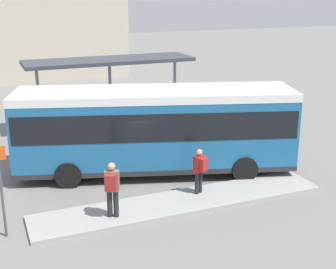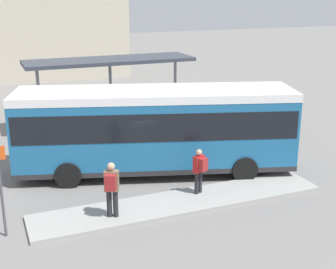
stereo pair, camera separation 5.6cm
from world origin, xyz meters
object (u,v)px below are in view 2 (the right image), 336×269
bicycle_black (270,123)px  platform_sign (1,188)px  bicycle_red (278,127)px  potted_planter_near_shelter (138,124)px  city_bus (156,125)px  bicycle_yellow (266,118)px  pedestrian_waiting (200,168)px  pedestrian_companion (112,187)px

bicycle_black → platform_sign: (-13.54, -6.36, 1.20)m
bicycle_red → platform_sign: (-13.53, -5.60, 1.19)m
potted_planter_near_shelter → bicycle_red: bearing=-17.5°
potted_planter_near_shelter → platform_sign: (-6.77, -7.73, 0.88)m
city_bus → bicycle_red: (7.59, 2.51, -1.58)m
bicycle_yellow → bicycle_black: bearing=-22.9°
pedestrian_waiting → platform_sign: 6.55m
pedestrian_waiting → platform_sign: (-6.52, -0.34, 0.51)m
platform_sign → pedestrian_companion: bearing=-4.7°
bicycle_black → potted_planter_near_shelter: size_ratio=1.28×
bicycle_yellow → potted_planter_near_shelter: size_ratio=1.39×
pedestrian_companion → platform_sign: 3.23m
pedestrian_companion → potted_planter_near_shelter: 8.76m
city_bus → bicycle_yellow: 8.99m
pedestrian_waiting → bicycle_yellow: (7.30, 6.79, -0.67)m
city_bus → potted_planter_near_shelter: 4.88m
bicycle_yellow → potted_planter_near_shelter: potted_planter_near_shelter is taller
city_bus → potted_planter_near_shelter: bearing=97.2°
bicycle_yellow → potted_planter_near_shelter: bearing=-97.7°
pedestrian_waiting → bicycle_red: (7.01, 5.26, -0.69)m
pedestrian_companion → bicycle_red: (10.33, 5.86, -0.79)m
pedestrian_waiting → bicycle_black: size_ratio=0.98×
pedestrian_waiting → platform_sign: platform_sign is taller
bicycle_red → platform_sign: size_ratio=0.61×
city_bus → platform_sign: city_bus is taller
pedestrian_waiting → bicycle_black: 9.28m
bicycle_black → bicycle_yellow: bearing=166.5°
bicycle_red → potted_planter_near_shelter: (-6.76, 2.13, 0.31)m
pedestrian_companion → bicycle_yellow: bearing=-30.8°
bicycle_yellow → city_bus: bearing=-65.7°
pedestrian_companion → bicycle_black: pedestrian_companion is taller
city_bus → potted_planter_near_shelter: size_ratio=8.47×
pedestrian_companion → potted_planter_near_shelter: bearing=0.3°
platform_sign → bicycle_red: bearing=22.5°
bicycle_yellow → potted_planter_near_shelter: 7.09m
pedestrian_waiting → pedestrian_companion: (-3.32, -0.60, 0.11)m
pedestrian_companion → bicycle_red: bearing=-36.0°
pedestrian_companion → bicycle_yellow: pedestrian_companion is taller
bicycle_black → pedestrian_waiting: bearing=-42.8°
pedestrian_companion → bicycle_red: 11.90m
bicycle_red → bicycle_yellow: size_ratio=0.95×
bicycle_black → bicycle_red: bearing=5.3°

